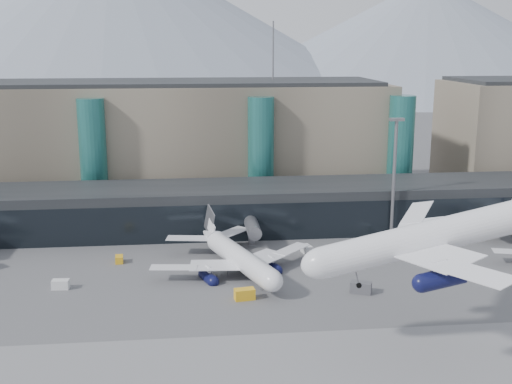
% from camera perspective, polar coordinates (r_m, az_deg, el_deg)
% --- Properties ---
extents(ground, '(900.00, 900.00, 0.00)m').
position_cam_1_polar(ground, '(89.77, 2.66, -13.83)').
color(ground, '#515154').
rests_on(ground, ground).
extents(concourse, '(170.00, 27.00, 10.00)m').
position_cam_1_polar(concourse, '(141.87, -0.84, -1.40)').
color(concourse, black).
rests_on(concourse, ground).
extents(terminal_main, '(130.00, 30.00, 31.00)m').
position_cam_1_polar(terminal_main, '(171.33, -10.24, 4.50)').
color(terminal_main, gray).
rests_on(terminal_main, ground).
extents(teal_towers, '(116.40, 19.40, 46.00)m').
position_cam_1_polar(teal_towers, '(155.33, -6.92, 3.20)').
color(teal_towers, '#28706B').
rests_on(teal_towers, ground).
extents(mountain_ridge, '(910.00, 400.00, 110.00)m').
position_cam_1_polar(mountain_ridge, '(459.88, -2.61, 13.83)').
color(mountain_ridge, gray).
rests_on(mountain_ridge, ground).
extents(lightmast_mid, '(3.00, 1.20, 25.60)m').
position_cam_1_polar(lightmast_mid, '(136.47, 12.19, 1.78)').
color(lightmast_mid, slate).
rests_on(lightmast_mid, ground).
extents(hero_jet, '(36.66, 37.04, 11.98)m').
position_cam_1_polar(hero_jet, '(85.23, 16.63, -2.98)').
color(hero_jet, white).
rests_on(hero_jet, ground).
extents(jet_parked_mid, '(31.47, 33.49, 10.77)m').
position_cam_1_polar(jet_parked_mid, '(117.41, -2.02, -5.01)').
color(jet_parked_mid, white).
rests_on(jet_parked_mid, ground).
extents(veh_a, '(2.92, 1.77, 1.59)m').
position_cam_1_polar(veh_a, '(114.37, -16.97, -7.86)').
color(veh_a, silver).
rests_on(veh_a, ground).
extents(veh_b, '(1.61, 2.43, 1.34)m').
position_cam_1_polar(veh_b, '(124.63, -12.07, -5.86)').
color(veh_b, gold).
rests_on(veh_b, ground).
extents(veh_c, '(3.89, 3.01, 1.92)m').
position_cam_1_polar(veh_c, '(109.16, 9.30, -8.37)').
color(veh_c, '#4D4D53').
rests_on(veh_c, ground).
extents(veh_d, '(3.05, 2.99, 1.59)m').
position_cam_1_polar(veh_d, '(135.33, 10.60, -4.20)').
color(veh_d, silver).
rests_on(veh_d, ground).
extents(veh_g, '(2.16, 2.97, 1.56)m').
position_cam_1_polar(veh_g, '(127.64, 4.52, -5.09)').
color(veh_g, silver).
rests_on(veh_g, ground).
extents(veh_h, '(3.49, 2.20, 1.80)m').
position_cam_1_polar(veh_h, '(105.21, -1.02, -9.07)').
color(veh_h, gold).
rests_on(veh_h, ground).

